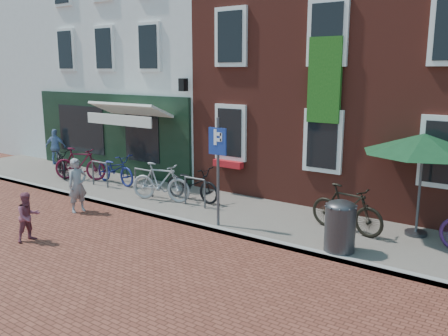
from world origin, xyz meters
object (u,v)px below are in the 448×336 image
Objects in this scene: parking_sign at (218,157)px; bicycle_2 at (115,169)px; bicycle_3 at (161,182)px; parasol at (424,140)px; bicycle_1 at (80,164)px; litter_bin at (340,223)px; bicycle_4 at (192,183)px; boy at (28,217)px; woman at (77,185)px; bicycle_5 at (347,209)px; cafe_person at (56,147)px; bicycle_0 at (61,162)px.

parking_sign is 1.37× the size of bicycle_2.
parasol is at bearing -92.62° from bicycle_3.
bicycle_1 and bicycle_3 have the same top height.
bicycle_4 is at bearing 166.04° from litter_bin.
boy is at bearing -143.83° from parasol.
bicycle_3 is (0.41, 3.98, 0.09)m from boy.
bicycle_1 is at bearing 170.34° from parking_sign.
bicycle_3 is (2.69, -0.67, 0.06)m from bicycle_2.
litter_bin is 5.20m from bicycle_4.
woman is (-7.11, -1.20, 0.04)m from litter_bin.
bicycle_2 is (-9.51, -0.64, -1.73)m from parasol.
bicycle_3 is 5.44m from bicycle_5.
cafe_person is 2.32m from bicycle_0.
parasol is at bearing 26.99° from parking_sign.
boy is at bearing -144.27° from woman.
bicycle_5 is (5.41, 0.56, 0.00)m from bicycle_3.
bicycle_0 is 5.89m from bicycle_4.
bicycle_2 is (4.48, -0.88, -0.20)m from cafe_person.
boy is (-6.16, -3.31, -0.14)m from litter_bin.
parking_sign is 4.29m from woman.
cafe_person is at bearing 170.25° from litter_bin.
bicycle_1 is 1.00× the size of bicycle_3.
woman is 0.77× the size of bicycle_2.
bicycle_0 is at bearing 93.81° from bicycle_4.
litter_bin reaches higher than bicycle_1.
bicycle_5 is at bearing 26.51° from parking_sign.
woman is 2.87m from bicycle_2.
litter_bin is 0.61× the size of bicycle_2.
parking_sign is 4.71m from parasol.
woman is 1.30× the size of boy.
bicycle_0 is 2.52m from bicycle_2.
litter_bin is at bearing -68.88° from woman.
boy reaches higher than bicycle_2.
bicycle_4 is at bearing -8.51° from boy.
bicycle_5 is (10.60, 0.20, 0.06)m from bicycle_0.
litter_bin is 0.63× the size of bicycle_5.
parasol is 11.10m from bicycle_1.
woman reaches higher than bicycle_5.
bicycle_2 is 1.03× the size of bicycle_5.
bicycle_2 is at bearing 138.98° from cafe_person.
bicycle_1 is at bearing 128.51° from cafe_person.
parasol is 9.14m from boy.
bicycle_1 is (-10.93, -0.97, -1.67)m from parasol.
parasol is at bearing -110.38° from bicycle_1.
litter_bin reaches higher than bicycle_4.
bicycle_1 is at bearing 94.51° from bicycle_4.
bicycle_2 is 1.03× the size of bicycle_3.
litter_bin is 9.91m from bicycle_1.
litter_bin is 10.98m from bicycle_0.
bicycle_3 is 0.97× the size of bicycle_4.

